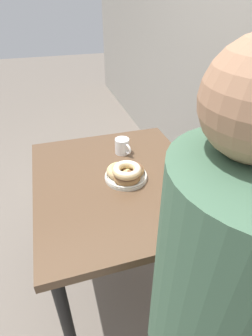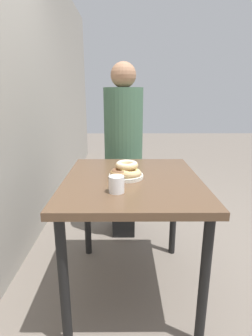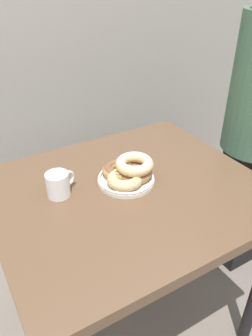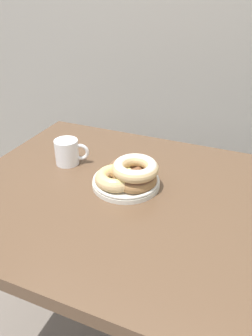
{
  "view_description": "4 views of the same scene",
  "coord_description": "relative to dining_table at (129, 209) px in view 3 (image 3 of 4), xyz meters",
  "views": [
    {
      "loc": [
        0.99,
        0.01,
        1.53
      ],
      "look_at": [
        0.01,
        0.31,
        0.83
      ],
      "focal_mm": 28.0,
      "sensor_mm": 36.0,
      "label": 1
    },
    {
      "loc": [
        -1.47,
        0.31,
        1.26
      ],
      "look_at": [
        0.01,
        0.31,
        0.83
      ],
      "focal_mm": 28.0,
      "sensor_mm": 36.0,
      "label": 2
    },
    {
      "loc": [
        -0.48,
        -0.54,
        1.45
      ],
      "look_at": [
        0.01,
        0.31,
        0.83
      ],
      "focal_mm": 35.0,
      "sensor_mm": 36.0,
      "label": 3
    },
    {
      "loc": [
        0.34,
        -0.47,
        1.32
      ],
      "look_at": [
        0.01,
        0.31,
        0.83
      ],
      "focal_mm": 35.0,
      "sensor_mm": 36.0,
      "label": 4
    }
  ],
  "objects": [
    {
      "name": "wall_back",
      "position": [
        0.0,
        0.86,
        0.62
      ],
      "size": [
        8.0,
        0.05,
        2.6
      ],
      "color": "#9E998E",
      "rests_on": "ground_plane"
    },
    {
      "name": "dining_table",
      "position": [
        0.0,
        0.0,
        0.0
      ],
      "size": [
        0.93,
        0.8,
        0.77
      ],
      "color": "brown",
      "rests_on": "ground_plane"
    },
    {
      "name": "donut_plate",
      "position": [
        0.02,
        0.04,
        0.14
      ],
      "size": [
        0.22,
        0.23,
        0.09
      ],
      "color": "silver",
      "rests_on": "dining_table"
    },
    {
      "name": "coffee_mug",
      "position": [
        -0.22,
        0.09,
        0.14
      ],
      "size": [
        0.11,
        0.08,
        0.09
      ],
      "color": "white",
      "rests_on": "dining_table"
    }
  ]
}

